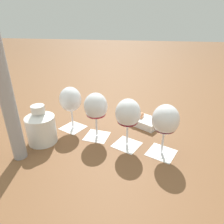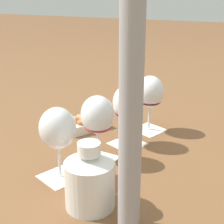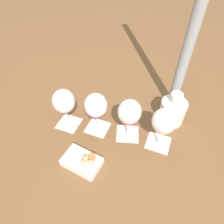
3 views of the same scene
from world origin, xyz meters
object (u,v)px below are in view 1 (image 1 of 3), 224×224
wine_glass_0 (71,101)px  snack_dish (143,121)px  wine_glass_2 (128,115)px  ceramic_vase (41,127)px  wine_glass_3 (165,122)px  wine_glass_1 (96,108)px

wine_glass_0 → snack_dish: (0.31, 0.09, -0.11)m
wine_glass_2 → wine_glass_0: bearing=160.2°
ceramic_vase → snack_dish: bearing=28.9°
wine_glass_0 → snack_dish: wine_glass_0 is taller
wine_glass_2 → ceramic_vase: size_ratio=1.21×
wine_glass_0 → wine_glass_3: 0.41m
wine_glass_3 → ceramic_vase: bearing=-179.3°
wine_glass_2 → wine_glass_3: 0.14m
wine_glass_1 → snack_dish: bearing=37.0°
wine_glass_1 → snack_dish: 0.26m
wine_glass_0 → wine_glass_1: 0.13m
wine_glass_0 → ceramic_vase: 0.16m
wine_glass_0 → wine_glass_2: same height
wine_glass_3 → snack_dish: 0.25m
wine_glass_3 → ceramic_vase: 0.47m
wine_glass_1 → ceramic_vase: size_ratio=1.21×
wine_glass_0 → wine_glass_2: bearing=-19.8°
snack_dish → wine_glass_3: bearing=-69.7°
wine_glass_2 → wine_glass_3: same height
wine_glass_0 → wine_glass_3: size_ratio=1.00×
wine_glass_1 → wine_glass_3: (0.26, -0.07, -0.00)m
wine_glass_0 → snack_dish: 0.34m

